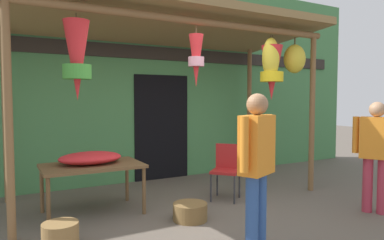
% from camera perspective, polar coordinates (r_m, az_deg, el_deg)
% --- Properties ---
extents(ground_plane, '(30.00, 30.00, 0.00)m').
position_cam_1_polar(ground_plane, '(4.80, 2.22, -15.32)').
color(ground_plane, '#60564C').
extents(shop_facade, '(10.74, 0.29, 3.88)m').
position_cam_1_polar(shop_facade, '(6.77, -8.51, 6.71)').
color(shop_facade, '#47844C').
rests_on(shop_facade, ground_plane).
extents(market_stall_canopy, '(5.02, 2.19, 2.87)m').
position_cam_1_polar(market_stall_canopy, '(5.55, -2.38, 13.49)').
color(market_stall_canopy, brown).
rests_on(market_stall_canopy, ground_plane).
extents(display_table, '(1.30, 0.81, 0.67)m').
position_cam_1_polar(display_table, '(4.96, -15.82, -7.63)').
color(display_table, brown).
rests_on(display_table, ground_plane).
extents(flower_heap_on_table, '(0.83, 0.58, 0.16)m').
position_cam_1_polar(flower_heap_on_table, '(4.98, -15.90, -5.88)').
color(flower_heap_on_table, red).
rests_on(flower_heap_on_table, display_table).
extents(folding_chair, '(0.56, 0.56, 0.84)m').
position_cam_1_polar(folding_chair, '(5.52, 5.64, -7.46)').
color(folding_chair, '#AD1E1E').
rests_on(folding_chair, ground_plane).
extents(wicker_basket_by_table, '(0.44, 0.44, 0.22)m').
position_cam_1_polar(wicker_basket_by_table, '(4.64, -0.30, -14.60)').
color(wicker_basket_by_table, brown).
rests_on(wicker_basket_by_table, ground_plane).
extents(wicker_basket_spare, '(0.37, 0.37, 0.27)m').
position_cam_1_polar(wicker_basket_spare, '(4.04, -20.51, -17.15)').
color(wicker_basket_spare, olive).
rests_on(wicker_basket_spare, ground_plane).
extents(customer_foreground, '(0.55, 0.36, 1.60)m').
position_cam_1_polar(customer_foreground, '(3.62, 10.41, -6.24)').
color(customer_foreground, '#2D5193').
rests_on(customer_foreground, ground_plane).
extents(shopper_by_bananas, '(0.39, 0.53, 1.51)m').
position_cam_1_polar(shopper_by_bananas, '(5.36, 27.61, -4.09)').
color(shopper_by_bananas, '#B23347').
rests_on(shopper_by_bananas, ground_plane).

